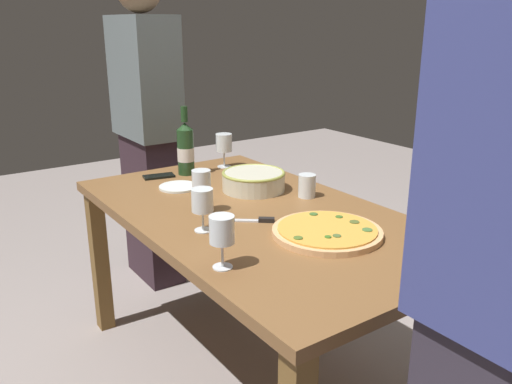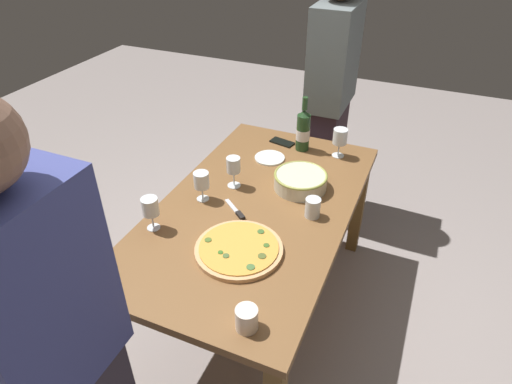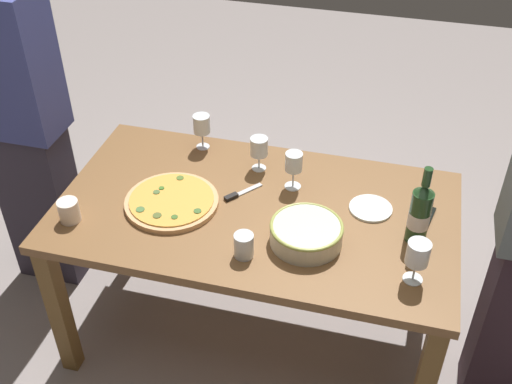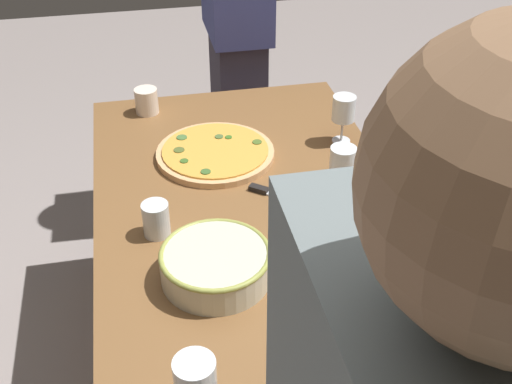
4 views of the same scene
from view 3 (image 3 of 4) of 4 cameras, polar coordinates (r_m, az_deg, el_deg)
ground_plane at (r=3.07m, az=-0.00°, el=-12.33°), size 8.00×8.00×0.00m
dining_table at (r=2.60m, az=-0.00°, el=-3.00°), size 1.60×0.90×0.75m
pizza at (r=2.57m, az=-7.62°, el=-0.85°), size 0.38×0.38×0.03m
serving_bowl at (r=2.36m, az=4.56°, el=-3.68°), size 0.28×0.28×0.08m
wine_bottle at (r=2.39m, az=14.58°, el=-1.86°), size 0.08×0.08×0.33m
wine_glass_near_pizza at (r=2.23m, az=14.41°, el=-5.46°), size 0.08×0.08×0.17m
wine_glass_by_bottle at (r=2.84m, az=-4.93°, el=5.98°), size 0.08×0.08×0.16m
wine_glass_far_left at (r=2.58m, az=3.43°, el=2.63°), size 0.07×0.07×0.17m
wine_glass_far_right at (r=2.69m, az=0.28°, el=4.05°), size 0.08×0.08×0.15m
cup_amber at (r=2.30m, az=-1.11°, el=-4.84°), size 0.07×0.07×0.10m
cup_ceramic at (r=2.56m, az=-16.53°, el=-1.64°), size 0.08×0.08×0.09m
side_plate at (r=2.57m, az=10.31°, el=-1.46°), size 0.17×0.17×0.01m
cell_phone at (r=2.57m, az=14.84°, el=-2.17°), size 0.10×0.16×0.01m
pizza_knife at (r=2.60m, az=-1.61°, el=-0.18°), size 0.13×0.16×0.02m
person_host at (r=3.00m, az=-20.48°, el=5.95°), size 0.39×0.24×1.73m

